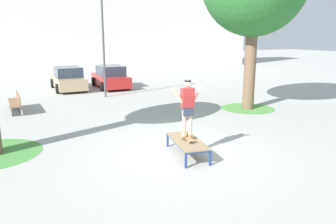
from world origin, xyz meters
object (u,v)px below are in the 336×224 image
park_bench (16,102)px  car_red (110,78)px  skate_box (187,142)px  light_post (103,29)px  car_tan (68,79)px  skater (187,105)px  skateboard (187,138)px

park_bench → car_red: bearing=44.1°
skate_box → park_bench: (-4.90, 8.29, 0.03)m
light_post → car_tan: bearing=115.1°
skater → car_tan: size_ratio=0.40×
skate_box → light_post: (-0.23, 10.47, 3.41)m
skateboard → skater: (0.00, 0.00, 0.99)m
car_tan → skate_box: bearing=-82.3°
park_bench → car_tan: bearing=62.5°
skater → light_post: (-0.24, 10.44, 2.29)m
skateboard → car_tan: car_tan is taller
skate_box → car_red: 13.89m
skater → car_red: bearing=86.5°
skate_box → skateboard: skateboard is taller
skateboard → skater: bearing=87.4°
skater → skate_box: bearing=-96.7°
car_red → skateboard: bearing=-93.5°
car_red → light_post: 4.74m
car_red → light_post: light_post is taller
skate_box → skater: skater is taller
car_red → skater: bearing=-93.5°
skate_box → car_tan: 14.17m
car_red → car_tan: bearing=176.2°
car_tan → car_red: bearing=-3.8°
light_post → skater: bearing=-88.7°
car_red → park_bench: bearing=-135.9°
car_tan → car_red: 2.75m
light_post → car_red: bearing=72.4°
skateboard → car_tan: bearing=97.8°
skateboard → car_tan: (-1.91, 14.01, 0.15)m
skater → car_red: skater is taller
skater → car_tan: 14.16m
car_red → light_post: (-1.07, -3.38, 3.13)m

